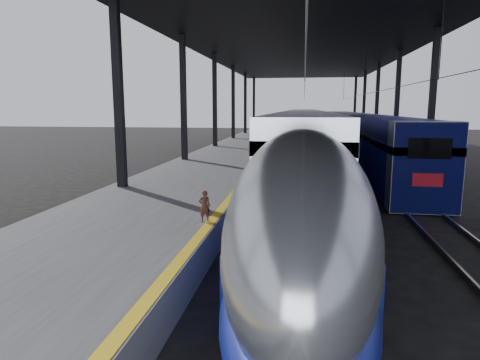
# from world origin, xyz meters

# --- Properties ---
(ground) EXTENTS (160.00, 160.00, 0.00)m
(ground) POSITION_xyz_m (0.00, 0.00, 0.00)
(ground) COLOR black
(ground) RESTS_ON ground
(platform) EXTENTS (6.00, 80.00, 1.00)m
(platform) POSITION_xyz_m (-3.50, 20.00, 0.50)
(platform) COLOR #4C4C4F
(platform) RESTS_ON ground
(yellow_strip) EXTENTS (0.30, 80.00, 0.01)m
(yellow_strip) POSITION_xyz_m (-0.70, 20.00, 1.00)
(yellow_strip) COLOR yellow
(yellow_strip) RESTS_ON platform
(rails) EXTENTS (6.52, 80.00, 0.16)m
(rails) POSITION_xyz_m (4.50, 20.00, 0.08)
(rails) COLOR slate
(rails) RESTS_ON ground
(canopy) EXTENTS (18.00, 75.00, 9.47)m
(canopy) POSITION_xyz_m (1.90, 20.00, 9.12)
(canopy) COLOR black
(canopy) RESTS_ON ground
(tgv_train) EXTENTS (2.90, 65.20, 4.16)m
(tgv_train) POSITION_xyz_m (2.00, 23.20, 1.95)
(tgv_train) COLOR #B3B6BA
(tgv_train) RESTS_ON ground
(second_train) EXTENTS (2.80, 56.05, 3.86)m
(second_train) POSITION_xyz_m (7.00, 32.77, 1.96)
(second_train) COLOR #161C93
(second_train) RESTS_ON ground
(child) EXTENTS (0.41, 0.34, 0.96)m
(child) POSITION_xyz_m (-0.90, -0.21, 1.48)
(child) COLOR #4E271A
(child) RESTS_ON platform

